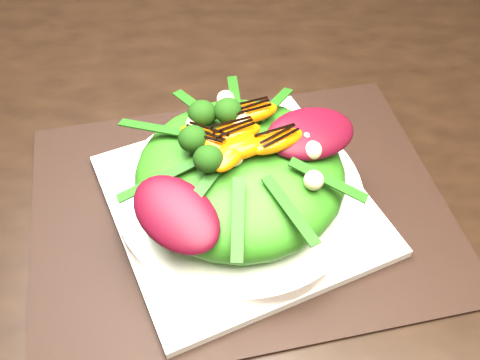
{
  "coord_description": "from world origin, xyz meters",
  "views": [
    {
      "loc": [
        0.26,
        -0.43,
        1.23
      ],
      "look_at": [
        0.27,
        -0.05,
        0.8
      ],
      "focal_mm": 42.0,
      "sensor_mm": 36.0,
      "label": 1
    }
  ],
  "objects_px": {
    "placemat": "(240,208)",
    "salad_bowl": "(240,195)",
    "lettuce_mound": "(240,174)",
    "plate_base": "(240,204)",
    "orange_segment": "(222,131)",
    "dining_table": "(9,191)"
  },
  "relations": [
    {
      "from": "dining_table",
      "to": "orange_segment",
      "type": "bearing_deg",
      "value": -6.47
    },
    {
      "from": "placemat",
      "to": "salad_bowl",
      "type": "distance_m",
      "value": 0.02
    },
    {
      "from": "plate_base",
      "to": "lettuce_mound",
      "type": "relative_size",
      "value": 1.22
    },
    {
      "from": "plate_base",
      "to": "orange_segment",
      "type": "bearing_deg",
      "value": 132.72
    },
    {
      "from": "dining_table",
      "to": "lettuce_mound",
      "type": "distance_m",
      "value": 0.29
    },
    {
      "from": "dining_table",
      "to": "salad_bowl",
      "type": "relative_size",
      "value": 6.15
    },
    {
      "from": "plate_base",
      "to": "salad_bowl",
      "type": "xyz_separation_m",
      "value": [
        0.0,
        0.0,
        0.01
      ]
    },
    {
      "from": "dining_table",
      "to": "salad_bowl",
      "type": "bearing_deg",
      "value": -9.95
    },
    {
      "from": "orange_segment",
      "to": "salad_bowl",
      "type": "bearing_deg",
      "value": -47.28
    },
    {
      "from": "plate_base",
      "to": "salad_bowl",
      "type": "distance_m",
      "value": 0.01
    },
    {
      "from": "salad_bowl",
      "to": "orange_segment",
      "type": "distance_m",
      "value": 0.08
    },
    {
      "from": "orange_segment",
      "to": "dining_table",
      "type": "bearing_deg",
      "value": 173.53
    },
    {
      "from": "salad_bowl",
      "to": "orange_segment",
      "type": "height_order",
      "value": "orange_segment"
    },
    {
      "from": "lettuce_mound",
      "to": "plate_base",
      "type": "bearing_deg",
      "value": 0.0
    },
    {
      "from": "orange_segment",
      "to": "lettuce_mound",
      "type": "bearing_deg",
      "value": -47.28
    },
    {
      "from": "dining_table",
      "to": "lettuce_mound",
      "type": "height_order",
      "value": "dining_table"
    },
    {
      "from": "dining_table",
      "to": "placemat",
      "type": "relative_size",
      "value": 3.59
    },
    {
      "from": "dining_table",
      "to": "lettuce_mound",
      "type": "relative_size",
      "value": 7.44
    },
    {
      "from": "plate_base",
      "to": "salad_bowl",
      "type": "relative_size",
      "value": 1.01
    },
    {
      "from": "plate_base",
      "to": "lettuce_mound",
      "type": "distance_m",
      "value": 0.05
    },
    {
      "from": "placemat",
      "to": "lettuce_mound",
      "type": "height_order",
      "value": "lettuce_mound"
    },
    {
      "from": "placemat",
      "to": "orange_segment",
      "type": "height_order",
      "value": "orange_segment"
    }
  ]
}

